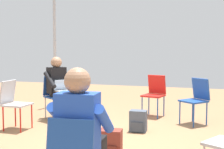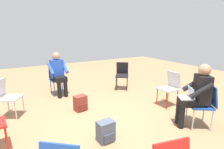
% 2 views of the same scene
% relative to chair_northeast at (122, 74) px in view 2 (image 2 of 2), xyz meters
% --- Properties ---
extents(ground_plane, '(14.00, 14.00, 0.00)m').
position_rel_chair_northeast_xyz_m(ground_plane, '(-1.54, -1.58, -0.50)').
color(ground_plane, '#99704C').
extents(chair_northeast, '(0.57, 0.58, 0.85)m').
position_rel_chair_northeast_xyz_m(chair_northeast, '(0.00, 0.00, 0.00)').
color(chair_northeast, black).
rests_on(chair_northeast, ground).
extents(chair_east, '(0.44, 0.40, 0.85)m').
position_rel_chair_northeast_xyz_m(chair_east, '(0.30, -1.70, 0.00)').
color(chair_east, '#B7B7BC').
rests_on(chair_east, ground).
extents(chair_north, '(0.43, 0.47, 0.85)m').
position_rel_chair_northeast_xyz_m(chair_north, '(-1.91, 0.59, 0.00)').
color(chair_north, '#1E4799').
rests_on(chair_north, ground).
extents(chair_northwest, '(0.57, 0.55, 0.85)m').
position_rel_chair_northeast_xyz_m(chair_northwest, '(-3.19, -0.40, 0.00)').
color(chair_northwest, '#B7B7BC').
rests_on(chair_northwest, ground).
extents(chair_southeast, '(0.58, 0.57, 0.85)m').
position_rel_chair_northeast_xyz_m(chair_southeast, '(0.06, -2.74, 0.00)').
color(chair_southeast, '#1E4799').
rests_on(chair_southeast, ground).
extents(person_with_laptop, '(0.64, 0.63, 1.24)m').
position_rel_chair_northeast_xyz_m(person_with_laptop, '(-0.08, -2.65, 0.20)').
color(person_with_laptop, black).
rests_on(person_with_laptop, ground).
extents(person_in_blue, '(0.52, 0.54, 1.24)m').
position_rel_chair_northeast_xyz_m(person_in_blue, '(-1.90, 0.43, 0.20)').
color(person_in_blue, black).
rests_on(person_in_blue, ground).
extents(backpack_near_laptop_user, '(0.29, 0.26, 0.36)m').
position_rel_chair_northeast_xyz_m(backpack_near_laptop_user, '(-1.79, -2.21, -0.34)').
color(backpack_near_laptop_user, '#475160').
rests_on(backpack_near_laptop_user, ground).
extents(backpack_by_empty_chair, '(0.30, 0.27, 0.36)m').
position_rel_chair_northeast_xyz_m(backpack_by_empty_chair, '(-1.74, -0.87, -0.34)').
color(backpack_by_empty_chair, maroon).
rests_on(backpack_by_empty_chair, ground).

